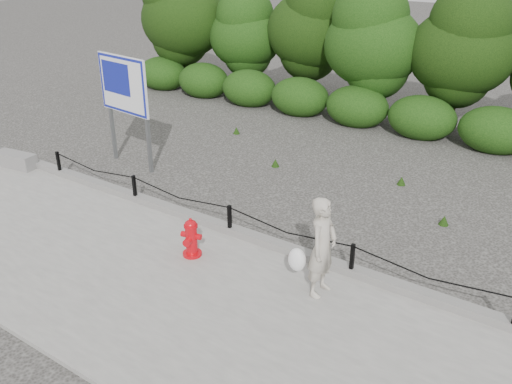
{
  "coord_description": "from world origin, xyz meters",
  "views": [
    {
      "loc": [
        5.45,
        -7.13,
        5.12
      ],
      "look_at": [
        0.46,
        0.2,
        1.0
      ],
      "focal_mm": 38.0,
      "sensor_mm": 36.0,
      "label": 1
    }
  ],
  "objects": [
    {
      "name": "pedestrian",
      "position": [
        2.27,
        -0.7,
        0.88
      ],
      "size": [
        0.69,
        0.6,
        1.64
      ],
      "rotation": [
        0.0,
        0.0,
        1.57
      ],
      "color": "#B7AD9D",
      "rests_on": "sidewalk"
    },
    {
      "name": "chain_barrier",
      "position": [
        0.0,
        0.0,
        0.46
      ],
      "size": [
        10.06,
        0.06,
        0.6
      ],
      "color": "black",
      "rests_on": "sidewalk"
    },
    {
      "name": "treeline",
      "position": [
        -0.06,
        8.89,
        2.52
      ],
      "size": [
        20.35,
        3.71,
        4.76
      ],
      "color": "black",
      "rests_on": "ground"
    },
    {
      "name": "advertising_sign",
      "position": [
        -4.23,
        1.54,
        1.92
      ],
      "size": [
        1.7,
        0.31,
        2.73
      ],
      "rotation": [
        0.0,
        0.0,
        -0.11
      ],
      "color": "slate",
      "rests_on": "ground"
    },
    {
      "name": "sidewalk",
      "position": [
        0.0,
        -2.0,
        0.04
      ],
      "size": [
        14.0,
        4.0,
        0.08
      ],
      "primitive_type": "cube",
      "color": "gray",
      "rests_on": "ground"
    },
    {
      "name": "ground",
      "position": [
        0.0,
        0.0,
        0.0
      ],
      "size": [
        90.0,
        90.0,
        0.0
      ],
      "primitive_type": "plane",
      "color": "#2D2B28",
      "rests_on": "ground"
    },
    {
      "name": "curb",
      "position": [
        0.0,
        0.05,
        0.15
      ],
      "size": [
        14.0,
        0.22,
        0.14
      ],
      "primitive_type": "cube",
      "color": "slate",
      "rests_on": "sidewalk"
    },
    {
      "name": "concrete_block",
      "position": [
        -6.36,
        -0.25,
        0.26
      ],
      "size": [
        1.14,
        0.54,
        0.35
      ],
      "primitive_type": "cube",
      "rotation": [
        0.0,
        0.0,
        0.15
      ],
      "color": "gray",
      "rests_on": "sidewalk"
    },
    {
      "name": "fire_hydrant",
      "position": [
        -0.09,
        -0.99,
        0.42
      ],
      "size": [
        0.41,
        0.42,
        0.72
      ],
      "rotation": [
        0.0,
        0.0,
        0.25
      ],
      "color": "red",
      "rests_on": "sidewalk"
    }
  ]
}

